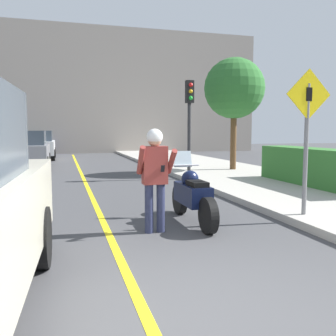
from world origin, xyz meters
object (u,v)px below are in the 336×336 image
motorcycle (192,196)px  traffic_light (189,109)px  street_tree (234,89)px  parked_car_blue (34,142)px  crossing_sign (307,128)px  parked_car_grey (27,150)px  parked_car_white (38,145)px  person_biker (155,169)px

motorcycle → traffic_light: size_ratio=0.66×
street_tree → parked_car_blue: (-8.52, 15.19, -2.47)m
crossing_sign → parked_car_grey: size_ratio=0.63×
street_tree → parked_car_grey: street_tree is taller
parked_car_blue → motorcycle: bearing=-79.4°
parked_car_grey → crossing_sign: bearing=-63.4°
parked_car_white → parked_car_blue: 5.75m
traffic_light → parked_car_blue: traffic_light is taller
parked_car_white → motorcycle: bearing=-77.8°
person_biker → traffic_light: size_ratio=0.53×
parked_car_white → person_biker: bearing=-80.8°
motorcycle → street_tree: (4.31, 7.28, 2.83)m
traffic_light → street_tree: size_ratio=0.74×
crossing_sign → traffic_light: 6.47m
motorcycle → street_tree: bearing=59.4°
parked_car_grey → parked_car_white: same height
street_tree → motorcycle: bearing=-120.6°
parked_car_grey → parked_car_blue: size_ratio=1.00×
street_tree → parked_car_white: (-7.92, 9.46, -2.47)m
motorcycle → parked_car_blue: size_ratio=0.51×
motorcycle → person_biker: size_ratio=1.25×
person_biker → parked_car_white: size_ratio=0.41×
crossing_sign → street_tree: street_tree is taller
traffic_light → street_tree: street_tree is taller
person_biker → traffic_light: bearing=66.3°
street_tree → crossing_sign: bearing=-106.4°
traffic_light → parked_car_white: traffic_light is taller
traffic_light → parked_car_white: (-5.59, 10.84, -1.56)m
parked_car_grey → parked_car_blue: (-0.44, 11.44, 0.00)m
person_biker → street_tree: 9.56m
motorcycle → person_biker: bearing=-150.3°
motorcycle → parked_car_white: bearing=102.2°
parked_car_blue → person_biker: bearing=-81.6°
person_biker → parked_car_white: bearing=99.2°
crossing_sign → street_tree: bearing=73.6°
traffic_light → person_biker: bearing=-113.7°
person_biker → parked_car_grey: size_ratio=0.41×
parked_car_blue → crossing_sign: bearing=-74.9°
motorcycle → traffic_light: traffic_light is taller
crossing_sign → parked_car_grey: crossing_sign is taller
person_biker → parked_car_blue: 23.19m
crossing_sign → parked_car_white: crossing_sign is taller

